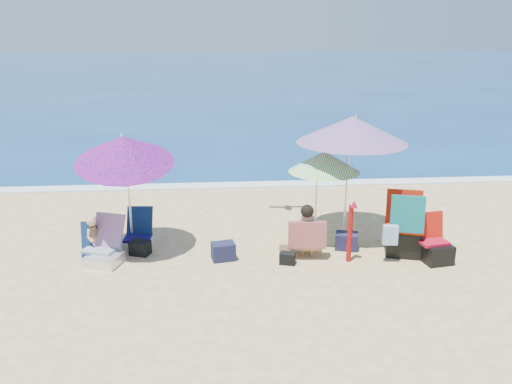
{
  "coord_description": "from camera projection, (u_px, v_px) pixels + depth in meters",
  "views": [
    {
      "loc": [
        -1.02,
        -8.07,
        3.93
      ],
      "look_at": [
        -0.3,
        1.0,
        1.1
      ],
      "focal_mm": 37.22,
      "sensor_mm": 36.0,
      "label": 1
    }
  ],
  "objects": [
    {
      "name": "foam",
      "position": [
        255.0,
        185.0,
        13.77
      ],
      "size": [
        120.0,
        0.5,
        0.04
      ],
      "color": "white",
      "rests_on": "ground"
    },
    {
      "name": "furled_umbrella",
      "position": [
        351.0,
        228.0,
        9.13
      ],
      "size": [
        0.17,
        0.18,
        1.14
      ],
      "color": "#9D0C0B",
      "rests_on": "ground"
    },
    {
      "name": "camp_chair_right",
      "position": [
        403.0,
        232.0,
        9.49
      ],
      "size": [
        0.9,
        0.88,
        1.18
      ],
      "color": "#BB2C0D",
      "rests_on": "ground"
    },
    {
      "name": "umbrella_striped",
      "position": [
        324.0,
        162.0,
        9.77
      ],
      "size": [
        1.77,
        1.77,
        1.79
      ],
      "color": "white",
      "rests_on": "ground"
    },
    {
      "name": "sea",
      "position": [
        223.0,
        70.0,
        51.77
      ],
      "size": [
        120.0,
        80.0,
        0.12
      ],
      "color": "navy",
      "rests_on": "ground"
    },
    {
      "name": "bag_navy_b",
      "position": [
        347.0,
        241.0,
        9.8
      ],
      "size": [
        0.47,
        0.4,
        0.31
      ],
      "color": "#1B1A39",
      "rests_on": "ground"
    },
    {
      "name": "umbrella_blue",
      "position": [
        124.0,
        150.0,
        9.1
      ],
      "size": [
        1.95,
        2.01,
        2.35
      ],
      "color": "white",
      "rests_on": "ground"
    },
    {
      "name": "camp_chair_left",
      "position": [
        435.0,
        248.0,
        9.23
      ],
      "size": [
        0.6,
        0.6,
        0.84
      ],
      "color": "#A50B25",
      "rests_on": "ground"
    },
    {
      "name": "bag_tan",
      "position": [
        286.0,
        248.0,
        9.59
      ],
      "size": [
        0.28,
        0.22,
        0.22
      ],
      "color": "#A0845B",
      "rests_on": "ground"
    },
    {
      "name": "bag_black_a",
      "position": [
        140.0,
        248.0,
        9.56
      ],
      "size": [
        0.4,
        0.35,
        0.25
      ],
      "color": "black",
      "rests_on": "ground"
    },
    {
      "name": "ground",
      "position": [
        278.0,
        271.0,
        8.92
      ],
      "size": [
        120.0,
        120.0,
        0.0
      ],
      "color": "#D8BC84",
      "rests_on": "ground"
    },
    {
      "name": "bag_navy_a",
      "position": [
        223.0,
        251.0,
        9.34
      ],
      "size": [
        0.45,
        0.36,
        0.31
      ],
      "color": "#181A36",
      "rests_on": "ground"
    },
    {
      "name": "person_left",
      "position": [
        95.0,
        238.0,
        9.38
      ],
      "size": [
        0.53,
        0.58,
        0.81
      ],
      "color": "tan",
      "rests_on": "ground"
    },
    {
      "name": "bag_black_b",
      "position": [
        287.0,
        258.0,
        9.18
      ],
      "size": [
        0.31,
        0.25,
        0.2
      ],
      "color": "black",
      "rests_on": "ground"
    },
    {
      "name": "umbrella_turquoise",
      "position": [
        352.0,
        130.0,
        9.84
      ],
      "size": [
        2.56,
        2.56,
        2.4
      ],
      "color": "white",
      "rests_on": "ground"
    },
    {
      "name": "chair_rainbow",
      "position": [
        104.0,
        250.0,
        9.25
      ],
      "size": [
        0.77,
        0.94,
        0.78
      ],
      "color": "#C46D45",
      "rests_on": "ground"
    },
    {
      "name": "person_center",
      "position": [
        307.0,
        232.0,
        9.38
      ],
      "size": [
        0.68,
        0.6,
        0.97
      ],
      "color": "tan",
      "rests_on": "ground"
    },
    {
      "name": "chair_navy",
      "position": [
        139.0,
        236.0,
        9.95
      ],
      "size": [
        0.54,
        0.64,
        0.69
      ],
      "color": "#0F0C45",
      "rests_on": "ground"
    }
  ]
}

